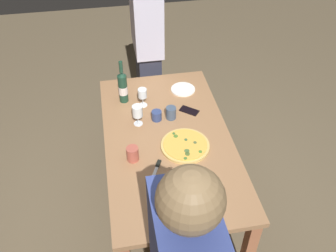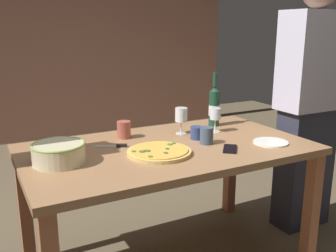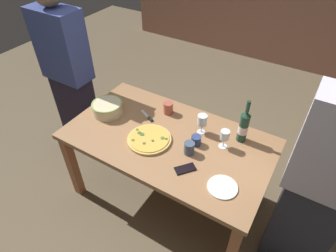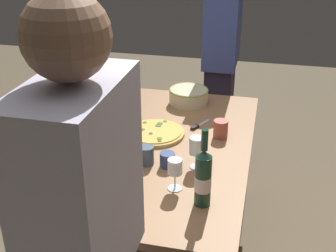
{
  "view_description": "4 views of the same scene",
  "coord_description": "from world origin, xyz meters",
  "px_view_note": "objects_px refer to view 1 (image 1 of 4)",
  "views": [
    {
      "loc": [
        -1.89,
        0.34,
        2.58
      ],
      "look_at": [
        0.0,
        0.0,
        0.87
      ],
      "focal_mm": 39.66,
      "sensor_mm": 36.0,
      "label": 1
    },
    {
      "loc": [
        -0.95,
        -1.81,
        1.39
      ],
      "look_at": [
        0.0,
        0.0,
        0.87
      ],
      "focal_mm": 40.69,
      "sensor_mm": 36.0,
      "label": 2
    },
    {
      "loc": [
        0.84,
        -1.38,
        2.26
      ],
      "look_at": [
        0.0,
        0.0,
        0.87
      ],
      "focal_mm": 30.35,
      "sensor_mm": 36.0,
      "label": 3
    },
    {
      "loc": [
        2.08,
        0.49,
        1.91
      ],
      "look_at": [
        0.0,
        0.0,
        0.87
      ],
      "focal_mm": 47.34,
      "sensor_mm": 36.0,
      "label": 4
    }
  ],
  "objects_px": {
    "cup_amber": "(157,116)",
    "cup_ceramic": "(133,154)",
    "pizza": "(185,145)",
    "wine_glass_by_bottle": "(142,94)",
    "wine_bottle": "(123,87)",
    "dining_table": "(168,147)",
    "side_plate": "(183,89)",
    "person_host": "(147,46)",
    "wine_glass_near_pizza": "(138,112)",
    "cup_spare": "(171,113)",
    "serving_bowl": "(186,201)",
    "cell_phone": "(189,111)",
    "pizza_knife": "(157,168)"
  },
  "relations": [
    {
      "from": "wine_bottle",
      "to": "person_host",
      "type": "relative_size",
      "value": 0.21
    },
    {
      "from": "dining_table",
      "to": "cup_amber",
      "type": "xyz_separation_m",
      "value": [
        0.22,
        0.05,
        0.13
      ]
    },
    {
      "from": "wine_bottle",
      "to": "pizza",
      "type": "bearing_deg",
      "value": -148.21
    },
    {
      "from": "person_host",
      "to": "cup_amber",
      "type": "bearing_deg",
      "value": -3.2
    },
    {
      "from": "dining_table",
      "to": "wine_glass_near_pizza",
      "type": "distance_m",
      "value": 0.34
    },
    {
      "from": "dining_table",
      "to": "cup_ceramic",
      "type": "height_order",
      "value": "cup_ceramic"
    },
    {
      "from": "pizza",
      "to": "cup_amber",
      "type": "height_order",
      "value": "cup_amber"
    },
    {
      "from": "side_plate",
      "to": "pizza_knife",
      "type": "xyz_separation_m",
      "value": [
        -0.82,
        0.35,
        0.0
      ]
    },
    {
      "from": "dining_table",
      "to": "cup_amber",
      "type": "height_order",
      "value": "cup_amber"
    },
    {
      "from": "wine_glass_near_pizza",
      "to": "side_plate",
      "type": "bearing_deg",
      "value": -49.27
    },
    {
      "from": "wine_bottle",
      "to": "person_host",
      "type": "height_order",
      "value": "person_host"
    },
    {
      "from": "pizza",
      "to": "wine_glass_by_bottle",
      "type": "height_order",
      "value": "wine_glass_by_bottle"
    },
    {
      "from": "cell_phone",
      "to": "pizza_knife",
      "type": "height_order",
      "value": "pizza_knife"
    },
    {
      "from": "person_host",
      "to": "wine_glass_near_pizza",
      "type": "bearing_deg",
      "value": -12.05
    },
    {
      "from": "person_host",
      "to": "cup_ceramic",
      "type": "bearing_deg",
      "value": -12.06
    },
    {
      "from": "wine_bottle",
      "to": "cup_amber",
      "type": "xyz_separation_m",
      "value": [
        -0.27,
        -0.22,
        -0.1
      ]
    },
    {
      "from": "pizza",
      "to": "person_host",
      "type": "distance_m",
      "value": 1.2
    },
    {
      "from": "wine_glass_by_bottle",
      "to": "person_host",
      "type": "bearing_deg",
      "value": -11.0
    },
    {
      "from": "serving_bowl",
      "to": "cup_ceramic",
      "type": "bearing_deg",
      "value": 30.86
    },
    {
      "from": "cell_phone",
      "to": "cup_ceramic",
      "type": "bearing_deg",
      "value": 170.66
    },
    {
      "from": "wine_glass_by_bottle",
      "to": "side_plate",
      "type": "xyz_separation_m",
      "value": [
        0.15,
        -0.35,
        -0.11
      ]
    },
    {
      "from": "cup_ceramic",
      "to": "wine_glass_near_pizza",
      "type": "bearing_deg",
      "value": -12.38
    },
    {
      "from": "wine_glass_by_bottle",
      "to": "cup_amber",
      "type": "height_order",
      "value": "wine_glass_by_bottle"
    },
    {
      "from": "side_plate",
      "to": "person_host",
      "type": "distance_m",
      "value": 0.6
    },
    {
      "from": "wine_bottle",
      "to": "cell_phone",
      "type": "height_order",
      "value": "wine_bottle"
    },
    {
      "from": "side_plate",
      "to": "person_host",
      "type": "xyz_separation_m",
      "value": [
        0.54,
        0.22,
        0.13
      ]
    },
    {
      "from": "wine_bottle",
      "to": "cup_spare",
      "type": "bearing_deg",
      "value": -129.82
    },
    {
      "from": "cup_amber",
      "to": "cup_ceramic",
      "type": "xyz_separation_m",
      "value": [
        -0.38,
        0.22,
        0.01
      ]
    },
    {
      "from": "dining_table",
      "to": "cup_amber",
      "type": "distance_m",
      "value": 0.26
    },
    {
      "from": "wine_glass_near_pizza",
      "to": "cup_spare",
      "type": "height_order",
      "value": "wine_glass_near_pizza"
    },
    {
      "from": "serving_bowl",
      "to": "cell_phone",
      "type": "distance_m",
      "value": 0.9
    },
    {
      "from": "pizza",
      "to": "wine_glass_by_bottle",
      "type": "bearing_deg",
      "value": 24.16
    },
    {
      "from": "wine_glass_by_bottle",
      "to": "wine_glass_near_pizza",
      "type": "bearing_deg",
      "value": 163.47
    },
    {
      "from": "side_plate",
      "to": "wine_bottle",
      "type": "bearing_deg",
      "value": 96.74
    },
    {
      "from": "cup_amber",
      "to": "pizza_knife",
      "type": "bearing_deg",
      "value": 171.2
    },
    {
      "from": "pizza",
      "to": "wine_bottle",
      "type": "height_order",
      "value": "wine_bottle"
    },
    {
      "from": "side_plate",
      "to": "pizza_knife",
      "type": "height_order",
      "value": "pizza_knife"
    },
    {
      "from": "cup_spare",
      "to": "person_host",
      "type": "distance_m",
      "value": 0.88
    },
    {
      "from": "side_plate",
      "to": "dining_table",
      "type": "bearing_deg",
      "value": 157.69
    },
    {
      "from": "dining_table",
      "to": "person_host",
      "type": "height_order",
      "value": "person_host"
    },
    {
      "from": "cup_amber",
      "to": "side_plate",
      "type": "relative_size",
      "value": 0.38
    },
    {
      "from": "wine_bottle",
      "to": "cup_ceramic",
      "type": "height_order",
      "value": "wine_bottle"
    },
    {
      "from": "cup_ceramic",
      "to": "person_host",
      "type": "bearing_deg",
      "value": -12.35
    },
    {
      "from": "wine_bottle",
      "to": "cell_phone",
      "type": "xyz_separation_m",
      "value": [
        -0.22,
        -0.48,
        -0.13
      ]
    },
    {
      "from": "cup_amber",
      "to": "cup_ceramic",
      "type": "height_order",
      "value": "cup_ceramic"
    },
    {
      "from": "cup_spare",
      "to": "pizza_knife",
      "type": "distance_m",
      "value": 0.52
    },
    {
      "from": "cup_ceramic",
      "to": "wine_glass_by_bottle",
      "type": "bearing_deg",
      "value": -13.97
    },
    {
      "from": "wine_glass_near_pizza",
      "to": "wine_bottle",
      "type": "bearing_deg",
      "value": 14.65
    },
    {
      "from": "cup_amber",
      "to": "cup_spare",
      "type": "height_order",
      "value": "cup_spare"
    },
    {
      "from": "wine_glass_by_bottle",
      "to": "cup_ceramic",
      "type": "distance_m",
      "value": 0.58
    }
  ]
}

